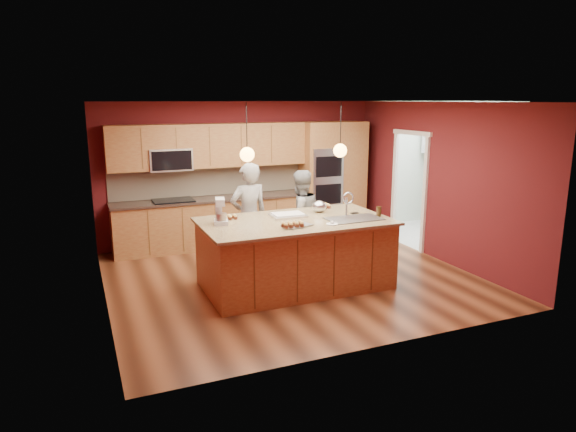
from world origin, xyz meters
name	(u,v)px	position (x,y,z in m)	size (l,w,h in m)	color
floor	(291,278)	(0.00, 0.00, 0.00)	(5.50, 5.50, 0.00)	#452312
ceiling	(292,102)	(0.00, 0.00, 2.70)	(5.50, 5.50, 0.00)	white
wall_back	(241,172)	(0.00, 2.50, 1.35)	(5.50, 5.50, 0.00)	#521316
wall_front	(382,231)	(0.00, -2.50, 1.35)	(5.50, 5.50, 0.00)	#521316
wall_left	(99,208)	(-2.75, 0.00, 1.35)	(5.00, 5.00, 0.00)	#521316
wall_right	(439,182)	(2.75, 0.00, 1.35)	(5.00, 5.00, 0.00)	#521316
cabinet_run	(211,195)	(-0.68, 2.25, 0.98)	(3.74, 0.64, 2.30)	brown
oven_column	(332,179)	(1.85, 2.19, 1.15)	(1.30, 0.62, 2.30)	brown
doorway_trim	(409,192)	(2.73, 0.80, 1.05)	(0.08, 1.11, 2.20)	white
laundry_room	(466,139)	(4.35, 1.20, 1.95)	(2.60, 2.70, 2.70)	#BBBBB4
pendant_left	(247,154)	(-0.81, -0.34, 2.00)	(0.20, 0.20, 0.80)	black
pendant_right	(340,150)	(0.63, -0.34, 2.00)	(0.20, 0.20, 0.80)	black
island	(296,252)	(-0.07, -0.35, 0.52)	(2.76, 1.54, 1.39)	brown
person_left	(249,217)	(-0.46, 0.68, 0.88)	(0.64, 0.42, 1.76)	black
person_right	(300,217)	(0.45, 0.68, 0.80)	(0.77, 0.60, 1.59)	slate
stand_mixer	(220,213)	(-1.15, -0.15, 1.17)	(0.24, 0.30, 0.37)	silver
sheet_cake	(288,215)	(-0.09, -0.09, 1.04)	(0.53, 0.40, 0.05)	white
cooling_rack	(297,225)	(-0.21, -0.69, 1.02)	(0.38, 0.27, 0.02)	#9EA1A4
mixing_bowl	(319,206)	(0.48, 0.01, 1.10)	(0.22, 0.22, 0.19)	silver
plate	(332,224)	(0.28, -0.81, 1.02)	(0.16, 0.16, 0.01)	silver
tumbler	(379,211)	(1.18, -0.60, 1.09)	(0.08, 0.08, 0.15)	#33210D
phone	(354,213)	(0.94, -0.29, 1.02)	(0.13, 0.07, 0.01)	black
cupcakes_left	(227,217)	(-0.99, 0.07, 1.05)	(0.30, 0.15, 0.07)	tan
cupcakes_rack	(293,224)	(-0.31, -0.78, 1.07)	(0.32, 0.16, 0.07)	tan
cupcakes_right	(323,206)	(0.67, 0.27, 1.05)	(0.23, 0.23, 0.07)	tan
washer	(465,213)	(4.17, 0.87, 0.51)	(0.64, 0.66, 1.03)	silver
dryer	(445,210)	(4.17, 1.48, 0.44)	(0.55, 0.56, 0.88)	silver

